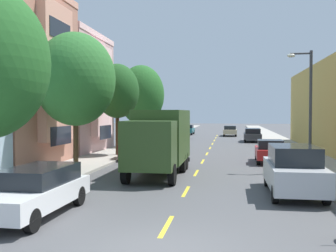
# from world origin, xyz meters

# --- Properties ---
(ground_plane) EXTENTS (160.00, 160.00, 0.00)m
(ground_plane) POSITION_xyz_m (0.00, 30.00, 0.00)
(ground_plane) COLOR #4C4C4F
(sidewalk_left) EXTENTS (3.20, 120.00, 0.14)m
(sidewalk_left) POSITION_xyz_m (-7.10, 28.00, 0.07)
(sidewalk_left) COLOR #A39E93
(sidewalk_left) RESTS_ON ground_plane
(sidewalk_right) EXTENTS (3.20, 120.00, 0.14)m
(sidewalk_right) POSITION_xyz_m (7.10, 28.00, 0.07)
(sidewalk_right) COLOR #A39E93
(sidewalk_right) RESTS_ON ground_plane
(lane_centerline_dashes) EXTENTS (0.14, 47.20, 0.01)m
(lane_centerline_dashes) POSITION_xyz_m (0.00, 24.50, 0.00)
(lane_centerline_dashes) COLOR yellow
(lane_centerline_dashes) RESTS_ON ground_plane
(townhouse_third_rose) EXTENTS (13.68, 8.25, 9.66)m
(townhouse_third_rose) POSITION_xyz_m (-15.13, 21.60, 4.62)
(townhouse_third_rose) COLOR #CC9E9E
(townhouse_third_rose) RESTS_ON ground_plane
(street_tree_second) EXTENTS (4.28, 4.28, 7.37)m
(street_tree_second) POSITION_xyz_m (-6.40, 11.10, 5.01)
(street_tree_second) COLOR #47331E
(street_tree_second) RESTS_ON sidewalk_left
(street_tree_third) EXTENTS (3.22, 3.22, 6.67)m
(street_tree_third) POSITION_xyz_m (-6.40, 19.00, 4.80)
(street_tree_third) COLOR #47331E
(street_tree_third) RESTS_ON sidewalk_left
(street_tree_farthest) EXTENTS (4.29, 4.29, 7.51)m
(street_tree_farthest) POSITION_xyz_m (-6.40, 26.91, 4.88)
(street_tree_farthest) COLOR #47331E
(street_tree_farthest) RESTS_ON sidewalk_left
(street_lamp) EXTENTS (1.35, 0.28, 6.45)m
(street_lamp) POSITION_xyz_m (5.94, 13.41, 3.90)
(street_lamp) COLOR #38383D
(street_lamp) RESTS_ON sidewalk_right
(delivery_box_truck) EXTENTS (2.42, 7.12, 3.36)m
(delivery_box_truck) POSITION_xyz_m (-1.80, 11.09, 1.90)
(delivery_box_truck) COLOR #2D471E
(delivery_box_truck) RESTS_ON ground_plane
(parked_suv_silver) EXTENTS (1.98, 4.81, 1.93)m
(parked_suv_silver) POSITION_xyz_m (4.24, 7.02, 0.99)
(parked_suv_silver) COLOR #B2B5BA
(parked_suv_silver) RESTS_ON ground_plane
(parked_sedan_teal) EXTENTS (1.84, 4.51, 1.43)m
(parked_sedan_teal) POSITION_xyz_m (-4.42, 48.90, 0.75)
(parked_sedan_teal) COLOR #195B60
(parked_sedan_teal) RESTS_ON ground_plane
(parked_hatchback_red) EXTENTS (1.85, 4.05, 1.50)m
(parked_hatchback_red) POSITION_xyz_m (4.31, 16.99, 0.76)
(parked_hatchback_red) COLOR #AD1E1E
(parked_hatchback_red) RESTS_ON ground_plane
(parked_pickup_burgundy) EXTENTS (2.04, 5.31, 1.73)m
(parked_pickup_burgundy) POSITION_xyz_m (-4.48, 18.25, 0.83)
(parked_pickup_burgundy) COLOR maroon
(parked_pickup_burgundy) RESTS_ON ground_plane
(parked_sedan_sky) EXTENTS (1.88, 4.53, 1.43)m
(parked_sedan_sky) POSITION_xyz_m (-4.24, 24.98, 0.75)
(parked_sedan_sky) COLOR #7A9EC6
(parked_sedan_sky) RESTS_ON ground_plane
(parked_wagon_white) EXTENTS (1.90, 4.73, 1.50)m
(parked_wagon_white) POSITION_xyz_m (-4.24, 2.55, 0.80)
(parked_wagon_white) COLOR silver
(parked_wagon_white) RESTS_ON ground_plane
(parked_wagon_charcoal) EXTENTS (1.91, 4.73, 1.50)m
(parked_wagon_charcoal) POSITION_xyz_m (4.26, 35.60, 0.80)
(parked_wagon_charcoal) COLOR #333338
(parked_wagon_charcoal) RESTS_ON ground_plane
(parked_suv_navy) EXTENTS (1.96, 4.80, 1.93)m
(parked_suv_navy) POSITION_xyz_m (-4.28, 38.23, 0.99)
(parked_suv_navy) COLOR navy
(parked_suv_navy) RESTS_ON ground_plane
(moving_champagne_sedan) EXTENTS (1.80, 4.50, 1.43)m
(moving_champagne_sedan) POSITION_xyz_m (1.80, 46.07, 0.75)
(moving_champagne_sedan) COLOR tan
(moving_champagne_sedan) RESTS_ON ground_plane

